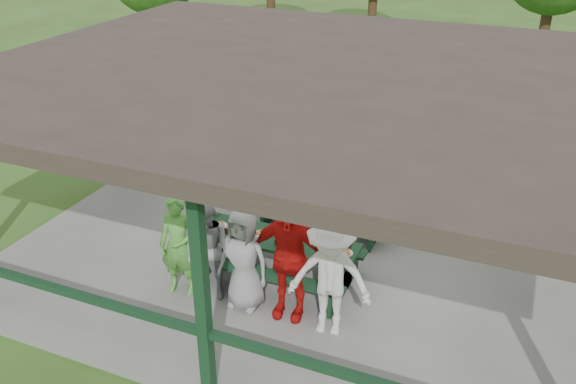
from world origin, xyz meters
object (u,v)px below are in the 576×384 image
at_px(contestant_green, 179,245).
at_px(spectator_lblue, 330,168).
at_px(farm_trailer, 395,86).
at_px(contestant_white_fedora, 330,278).
at_px(spectator_blue, 269,138).
at_px(picnic_table_near, 275,252).
at_px(contestant_grey_left, 208,251).
at_px(contestant_grey_mid, 244,260).
at_px(contestant_red, 288,257).
at_px(pickup_truck, 435,90).
at_px(spectator_grey, 420,177).
at_px(picnic_table_far, 327,201).

distance_m(contestant_green, spectator_lblue, 3.84).
relative_size(spectator_lblue, farm_trailer, 0.41).
relative_size(contestant_white_fedora, spectator_blue, 0.97).
relative_size(picnic_table_near, spectator_lblue, 1.65).
relative_size(contestant_grey_left, contestant_grey_mid, 1.00).
relative_size(contestant_red, spectator_blue, 1.02).
relative_size(contestant_red, pickup_truck, 0.33).
xyz_separation_m(picnic_table_near, contestant_grey_mid, (-0.11, -0.86, 0.34)).
bearing_deg(contestant_white_fedora, farm_trailer, 90.60).
distance_m(contestant_white_fedora, spectator_grey, 3.90).
distance_m(contestant_grey_left, pickup_truck, 9.90).
bearing_deg(farm_trailer, spectator_grey, -65.81).
bearing_deg(farm_trailer, contestant_green, -88.39).
xyz_separation_m(contestant_green, farm_trailer, (0.84, 10.19, -0.26)).
relative_size(contestant_red, spectator_lblue, 1.20).
xyz_separation_m(contestant_green, spectator_blue, (-0.44, 4.26, 0.12)).
height_order(picnic_table_near, spectator_blue, spectator_blue).
xyz_separation_m(contestant_grey_left, spectator_blue, (-0.90, 4.19, 0.15)).
relative_size(spectator_lblue, spectator_blue, 0.85).
bearing_deg(contestant_red, spectator_blue, 113.48).
xyz_separation_m(contestant_green, pickup_truck, (2.04, 9.84, -0.12)).
bearing_deg(spectator_lblue, spectator_grey, -164.64).
relative_size(contestant_grey_left, spectator_grey, 0.98).
bearing_deg(farm_trailer, picnic_table_near, -81.54).
height_order(spectator_lblue, spectator_grey, spectator_grey).
relative_size(contestant_green, contestant_red, 0.86).
bearing_deg(contestant_white_fedora, spectator_blue, 115.79).
xyz_separation_m(contestant_green, contestant_grey_left, (0.46, 0.07, -0.03)).
bearing_deg(spectator_grey, contestant_red, 93.03).
distance_m(picnic_table_near, contestant_white_fedora, 1.63).
bearing_deg(picnic_table_far, contestant_red, -81.85).
bearing_deg(spectator_blue, picnic_table_near, 119.44).
distance_m(contestant_green, contestant_grey_mid, 1.07).
bearing_deg(spectator_grey, contestant_white_fedora, 103.32).
relative_size(contestant_grey_left, spectator_lblue, 0.99).
bearing_deg(contestant_white_fedora, contestant_green, 171.74).
distance_m(picnic_table_far, spectator_grey, 1.82).
height_order(picnic_table_far, farm_trailer, farm_trailer).
distance_m(contestant_green, pickup_truck, 10.05).
relative_size(contestant_green, spectator_blue, 0.87).
height_order(contestant_white_fedora, farm_trailer, contestant_white_fedora).
height_order(picnic_table_near, farm_trailer, farm_trailer).
height_order(picnic_table_far, spectator_lblue, spectator_lblue).
bearing_deg(contestant_green, contestant_red, -4.96).
bearing_deg(spectator_blue, contestant_white_fedora, 127.54).
bearing_deg(contestant_grey_mid, farm_trailer, 92.59).
height_order(contestant_red, spectator_grey, contestant_red).
bearing_deg(contestant_white_fedora, picnic_table_far, 101.96).
height_order(contestant_grey_mid, farm_trailer, contestant_grey_mid).
relative_size(spectator_lblue, spectator_grey, 0.99).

